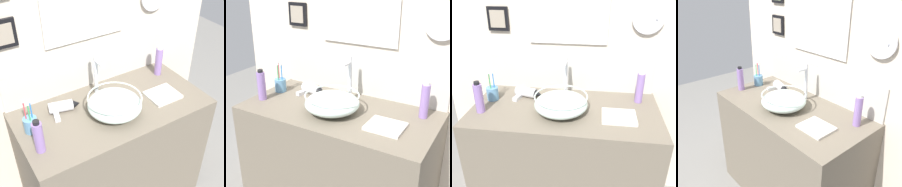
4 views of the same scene
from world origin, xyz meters
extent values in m
cube|color=#6B6051|center=(0.00, 0.00, 0.41)|extent=(1.14, 0.58, 0.82)
cube|color=beige|center=(0.00, 0.32, 1.27)|extent=(1.85, 0.06, 2.55)
cube|color=beige|center=(0.00, 0.28, 0.94)|extent=(1.12, 0.02, 0.24)
cube|color=white|center=(-0.02, 0.28, 1.37)|extent=(0.45, 0.01, 0.38)
cube|color=white|center=(-0.02, 0.28, 1.37)|extent=(0.51, 0.01, 0.44)
cube|color=black|center=(-0.48, 0.28, 1.30)|extent=(0.14, 0.02, 0.15)
cube|color=gray|center=(-0.48, 0.27, 1.30)|extent=(0.10, 0.01, 0.11)
ellipsoid|color=silver|center=(-0.02, -0.05, 0.88)|extent=(0.31, 0.31, 0.11)
torus|color=silver|center=(-0.02, -0.05, 0.93)|extent=(0.31, 0.31, 0.01)
torus|color=#B2B7BC|center=(-0.02, -0.05, 0.83)|extent=(0.12, 0.12, 0.01)
cylinder|color=silver|center=(-0.02, 0.16, 0.95)|extent=(0.02, 0.02, 0.25)
cylinder|color=silver|center=(-0.02, 0.12, 1.07)|extent=(0.02, 0.09, 0.02)
cylinder|color=silver|center=(-0.02, 0.16, 1.09)|extent=(0.02, 0.02, 0.03)
cylinder|color=silver|center=(-0.27, 0.13, 0.86)|extent=(0.15, 0.10, 0.06)
cone|color=black|center=(-0.19, 0.10, 0.86)|extent=(0.06, 0.06, 0.05)
cube|color=silver|center=(-0.32, 0.09, 0.84)|extent=(0.05, 0.09, 0.02)
cylinder|color=#598CB2|center=(-0.48, 0.06, 0.87)|extent=(0.07, 0.07, 0.09)
cylinder|color=blue|center=(-0.46, 0.06, 0.92)|extent=(0.01, 0.01, 0.18)
cube|color=white|center=(-0.46, 0.06, 1.02)|extent=(0.01, 0.01, 0.02)
cylinder|color=#D83F4C|center=(-0.49, 0.06, 0.92)|extent=(0.01, 0.01, 0.19)
cube|color=white|center=(-0.49, 0.06, 1.02)|extent=(0.01, 0.01, 0.02)
cylinder|color=green|center=(-0.48, 0.04, 0.92)|extent=(0.01, 0.01, 0.18)
cube|color=white|center=(-0.48, 0.04, 1.02)|extent=(0.01, 0.01, 0.02)
cylinder|color=#8C6BB2|center=(0.45, 0.15, 0.92)|extent=(0.05, 0.05, 0.19)
cylinder|color=silver|center=(0.45, 0.15, 1.03)|extent=(0.04, 0.04, 0.02)
cylinder|color=#8C6BB2|center=(-0.49, -0.11, 0.91)|extent=(0.05, 0.05, 0.18)
cylinder|color=black|center=(-0.49, -0.11, 1.01)|extent=(0.03, 0.03, 0.02)
cube|color=silver|center=(0.32, -0.07, 0.83)|extent=(0.19, 0.17, 0.02)
camera|label=1|loc=(-0.76, -1.22, 1.98)|focal=50.00mm
camera|label=2|loc=(0.82, -1.42, 1.60)|focal=50.00mm
camera|label=3|loc=(0.18, -1.32, 1.57)|focal=40.00mm
camera|label=4|loc=(1.19, -1.02, 1.65)|focal=40.00mm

